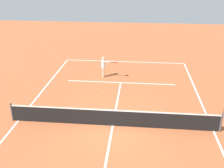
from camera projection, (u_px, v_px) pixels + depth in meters
The scene contains 5 objects.
ground_plane at pixel (113, 126), 14.80m from camera, with size 60.00×60.00×0.00m, color #AD5933.
court_lines at pixel (113, 126), 14.79m from camera, with size 10.66×22.01×0.01m.
tennis_net at pixel (113, 118), 14.60m from camera, with size 11.26×0.10×1.07m.
player_serving at pixel (104, 65), 21.02m from camera, with size 1.24×0.56×1.62m.
tennis_ball at pixel (103, 92), 18.72m from camera, with size 0.07×0.07×0.07m, color #CCE033.
Camera 1 is at (-1.25, 12.68, 7.86)m, focal length 44.12 mm.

